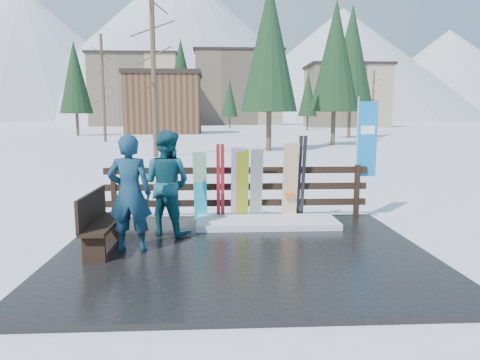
{
  "coord_description": "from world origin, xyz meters",
  "views": [
    {
      "loc": [
        -0.39,
        -6.79,
        2.24
      ],
      "look_at": [
        0.0,
        1.0,
        1.1
      ],
      "focal_mm": 32.0,
      "sensor_mm": 36.0,
      "label": 1
    }
  ],
  "objects": [
    {
      "name": "resort_buildings",
      "position": [
        1.03,
        115.41,
        9.81
      ],
      "size": [
        73.0,
        87.6,
        22.6
      ],
      "color": "tan",
      "rests_on": "ground"
    },
    {
      "name": "rental_flag",
      "position": [
        2.75,
        2.25,
        1.69
      ],
      "size": [
        0.45,
        0.04,
        2.6
      ],
      "color": "silver",
      "rests_on": "deck"
    },
    {
      "name": "snowboard_0",
      "position": [
        -0.77,
        1.98,
        0.77
      ],
      "size": [
        0.27,
        0.27,
        1.38
      ],
      "primitive_type": "cube",
      "rotation": [
        0.18,
        0.0,
        0.0
      ],
      "color": "#18B3D2",
      "rests_on": "deck"
    },
    {
      "name": "snow_patch",
      "position": [
        0.58,
        1.6,
        0.14
      ],
      "size": [
        2.83,
        1.0,
        0.12
      ],
      "primitive_type": "cube",
      "color": "white",
      "rests_on": "deck"
    },
    {
      "name": "fence",
      "position": [
        0.0,
        2.2,
        0.74
      ],
      "size": [
        5.6,
        0.1,
        1.15
      ],
      "color": "black",
      "rests_on": "deck"
    },
    {
      "name": "ski_pair_a",
      "position": [
        -0.35,
        2.05,
        0.89
      ],
      "size": [
        0.16,
        0.2,
        1.63
      ],
      "color": "maroon",
      "rests_on": "deck"
    },
    {
      "name": "snowboard_1",
      "position": [
        -0.78,
        1.98,
        0.82
      ],
      "size": [
        0.27,
        0.43,
        1.49
      ],
      "primitive_type": "cube",
      "rotation": [
        0.27,
        0.0,
        0.0
      ],
      "color": "white",
      "rests_on": "deck"
    },
    {
      "name": "ground",
      "position": [
        0.0,
        0.0,
        0.0
      ],
      "size": [
        700.0,
        700.0,
        0.0
      ],
      "primitive_type": "plane",
      "color": "white",
      "rests_on": "ground"
    },
    {
      "name": "snowboard_2",
      "position": [
        0.1,
        1.98,
        0.85
      ],
      "size": [
        0.26,
        0.4,
        1.53
      ],
      "primitive_type": "cube",
      "rotation": [
        0.24,
        0.0,
        0.0
      ],
      "color": "#EBFF16",
      "rests_on": "deck"
    },
    {
      "name": "person_front",
      "position": [
        -1.82,
        0.03,
        1.04
      ],
      "size": [
        0.7,
        0.47,
        1.91
      ],
      "primitive_type": "imported",
      "rotation": [
        0.0,
        0.0,
        3.12
      ],
      "color": "navy",
      "rests_on": "deck"
    },
    {
      "name": "deck",
      "position": [
        0.0,
        0.0,
        0.04
      ],
      "size": [
        6.0,
        5.0,
        0.08
      ],
      "primitive_type": "cube",
      "color": "black",
      "rests_on": "ground"
    },
    {
      "name": "trees",
      "position": [
        2.74,
        48.84,
        5.93
      ],
      "size": [
        42.13,
        68.9,
        13.54
      ],
      "color": "#382B1E",
      "rests_on": "ground"
    },
    {
      "name": "ski_pair_b",
      "position": [
        1.35,
        2.05,
        0.98
      ],
      "size": [
        0.17,
        0.32,
        1.8
      ],
      "color": "black",
      "rests_on": "deck"
    },
    {
      "name": "snowboard_5",
      "position": [
        1.11,
        1.98,
        0.91
      ],
      "size": [
        0.31,
        0.31,
        1.65
      ],
      "primitive_type": "cube",
      "rotation": [
        0.17,
        0.0,
        0.0
      ],
      "color": "silver",
      "rests_on": "deck"
    },
    {
      "name": "snowboard_3",
      "position": [
        -0.0,
        1.98,
        0.86
      ],
      "size": [
        0.26,
        0.42,
        1.57
      ],
      "primitive_type": "cube",
      "rotation": [
        0.25,
        0.0,
        0.0
      ],
      "color": "white",
      "rests_on": "deck"
    },
    {
      "name": "bench",
      "position": [
        -2.34,
        0.09,
        0.6
      ],
      "size": [
        0.41,
        1.5,
        0.97
      ],
      "color": "black",
      "rests_on": "deck"
    },
    {
      "name": "person_back",
      "position": [
        -1.35,
        1.05,
        1.05
      ],
      "size": [
        1.16,
        1.06,
        1.93
      ],
      "primitive_type": "imported",
      "rotation": [
        0.0,
        0.0,
        2.7
      ],
      "color": "#134C5B",
      "rests_on": "deck"
    },
    {
      "name": "mountains",
      "position": [
        -10.5,
        328.41,
        50.2
      ],
      "size": [
        520.0,
        260.0,
        120.0
      ],
      "color": "white",
      "rests_on": "ground"
    },
    {
      "name": "snowboard_4",
      "position": [
        0.39,
        1.98,
        0.85
      ],
      "size": [
        0.26,
        0.4,
        1.53
      ],
      "primitive_type": "cube",
      "rotation": [
        0.24,
        0.0,
        0.0
      ],
      "color": "black",
      "rests_on": "deck"
    }
  ]
}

